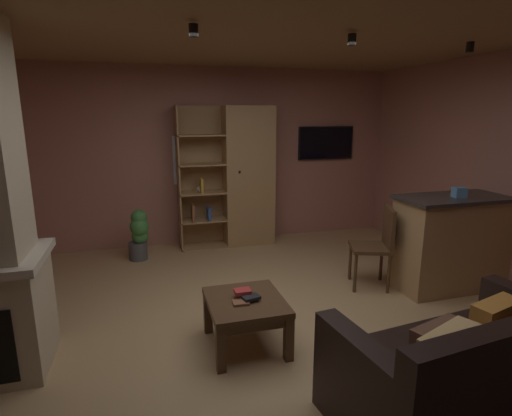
{
  "coord_description": "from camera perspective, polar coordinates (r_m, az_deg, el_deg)",
  "views": [
    {
      "loc": [
        -1.03,
        -3.19,
        1.92
      ],
      "look_at": [
        0.0,
        0.4,
        1.05
      ],
      "focal_mm": 28.31,
      "sensor_mm": 36.0,
      "label": 1
    }
  ],
  "objects": [
    {
      "name": "ceiling",
      "position": [
        3.42,
        2.02,
        24.55
      ],
      "size": [
        5.63,
        5.58,
        0.02
      ],
      "primitive_type": "cube",
      "color": "#8E6B47"
    },
    {
      "name": "track_light_spot_3",
      "position": [
        4.43,
        27.99,
        19.44
      ],
      "size": [
        0.07,
        0.07,
        0.09
      ],
      "primitive_type": "cylinder",
      "color": "black"
    },
    {
      "name": "bookshelf_cabinet",
      "position": [
        5.98,
        -1.94,
        4.34
      ],
      "size": [
        1.39,
        0.41,
        2.04
      ],
      "color": "#A87F51",
      "rests_on": "ground"
    },
    {
      "name": "track_light_spot_2",
      "position": [
        3.68,
        13.44,
        22.15
      ],
      "size": [
        0.07,
        0.07,
        0.09
      ],
      "primitive_type": "cylinder",
      "color": "black"
    },
    {
      "name": "tissue_box",
      "position": [
        4.82,
        26.79,
        1.99
      ],
      "size": [
        0.15,
        0.15,
        0.11
      ],
      "primitive_type": "cube",
      "rotation": [
        0.0,
        0.0,
        -0.25
      ],
      "color": "#598CBF",
      "rests_on": "kitchen_bar_counter"
    },
    {
      "name": "dining_chair",
      "position": [
        4.72,
        16.83,
        -4.61
      ],
      "size": [
        0.54,
        0.54,
        0.92
      ],
      "color": "#4C331E",
      "rests_on": "ground"
    },
    {
      "name": "table_book_2",
      "position": [
        3.44,
        -1.93,
        -11.66
      ],
      "size": [
        0.14,
        0.11,
        0.03
      ],
      "primitive_type": "cube",
      "rotation": [
        0.0,
        0.0,
        -0.0
      ],
      "color": "#B22D2D",
      "rests_on": "coffee_table"
    },
    {
      "name": "coffee_table",
      "position": [
        3.47,
        -1.47,
        -14.02
      ],
      "size": [
        0.63,
        0.68,
        0.42
      ],
      "color": "#4C331E",
      "rests_on": "ground"
    },
    {
      "name": "wall_mounted_tv",
      "position": [
        6.62,
        9.83,
        9.05
      ],
      "size": [
        0.92,
        0.06,
        0.52
      ],
      "color": "black"
    },
    {
      "name": "table_book_1",
      "position": [
        3.39,
        -0.7,
        -12.51
      ],
      "size": [
        0.16,
        0.13,
        0.03
      ],
      "primitive_type": "cube",
      "rotation": [
        0.0,
        0.0,
        0.23
      ],
      "color": "black",
      "rests_on": "coffee_table"
    },
    {
      "name": "leather_couch",
      "position": [
        3.08,
        27.34,
        -20.21
      ],
      "size": [
        1.74,
        1.06,
        0.84
      ],
      "color": "black",
      "rests_on": "ground"
    },
    {
      "name": "kitchen_bar_counter",
      "position": [
        5.08,
        26.93,
        -4.23
      ],
      "size": [
        1.51,
        0.61,
        1.05
      ],
      "color": "#A87F51",
      "rests_on": "ground"
    },
    {
      "name": "track_light_spot_1",
      "position": [
        3.27,
        -8.82,
        23.55
      ],
      "size": [
        0.07,
        0.07,
        0.09
      ],
      "primitive_type": "cylinder",
      "color": "black"
    },
    {
      "name": "wall_back",
      "position": [
        6.13,
        -6.27,
        7.17
      ],
      "size": [
        5.75,
        0.06,
        2.59
      ],
      "primitive_type": "cube",
      "color": "#AD7060",
      "rests_on": "ground"
    },
    {
      "name": "floor",
      "position": [
        3.87,
        1.7,
        -16.81
      ],
      "size": [
        5.63,
        5.58,
        0.02
      ],
      "primitive_type": "cube",
      "color": "tan",
      "rests_on": "ground"
    },
    {
      "name": "table_book_0",
      "position": [
        3.36,
        -2.16,
        -13.2
      ],
      "size": [
        0.14,
        0.11,
        0.02
      ],
      "primitive_type": "cube",
      "rotation": [
        0.0,
        0.0,
        -0.06
      ],
      "color": "brown",
      "rests_on": "coffee_table"
    },
    {
      "name": "potted_floor_plant",
      "position": [
        5.63,
        -16.19,
        -3.52
      ],
      "size": [
        0.29,
        0.28,
        0.69
      ],
      "color": "#4C4C51",
      "rests_on": "ground"
    },
    {
      "name": "window_pane_back",
      "position": [
        6.06,
        -8.65,
        6.75
      ],
      "size": [
        0.63,
        0.01,
        0.71
      ],
      "primitive_type": "cube",
      "color": "white"
    }
  ]
}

